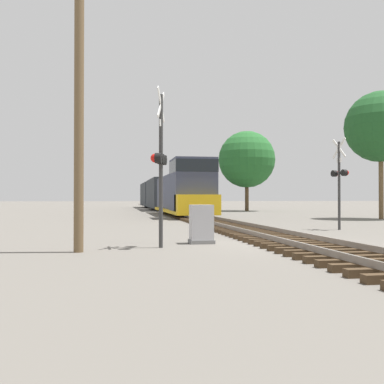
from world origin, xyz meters
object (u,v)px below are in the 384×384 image
at_px(freight_train, 163,194).
at_px(tree_far_right, 381,127).
at_px(utility_pole, 79,79).
at_px(relay_cabinet, 201,224).
at_px(tree_mid_background, 247,159).
at_px(crossing_signal_near, 160,161).
at_px(crossing_signal_far, 340,177).

bearing_deg(freight_train, tree_far_right, -60.82).
bearing_deg(tree_far_right, utility_pole, -140.10).
bearing_deg(relay_cabinet, tree_mid_background, 71.03).
relative_size(freight_train, utility_pole, 5.07).
relative_size(utility_pole, tree_far_right, 1.02).
relative_size(freight_train, tree_mid_background, 5.09).
height_order(crossing_signal_near, crossing_signal_far, crossing_signal_near).
xyz_separation_m(tree_far_right, tree_mid_background, (-3.61, 20.15, -0.61)).
height_order(freight_train, crossing_signal_near, crossing_signal_near).
bearing_deg(tree_mid_background, crossing_signal_near, -110.52).
xyz_separation_m(relay_cabinet, tree_mid_background, (11.83, 34.43, 5.19)).
bearing_deg(freight_train, utility_pole, -99.38).
distance_m(relay_cabinet, utility_pole, 5.76).
xyz_separation_m(crossing_signal_far, tree_mid_background, (4.42, 29.46, 3.37)).
distance_m(crossing_signal_near, relay_cabinet, 2.62).
bearing_deg(freight_train, crossing_signal_far, -81.67).
distance_m(freight_train, crossing_signal_far, 32.46).
relative_size(crossing_signal_far, relay_cabinet, 3.39).
height_order(freight_train, utility_pole, utility_pole).
bearing_deg(freight_train, relay_cabinet, -94.18).
relative_size(tree_far_right, tree_mid_background, 0.99).
height_order(crossing_signal_near, tree_mid_background, tree_mid_background).
height_order(freight_train, crossing_signal_far, freight_train).
relative_size(freight_train, tree_far_right, 5.15).
bearing_deg(crossing_signal_near, relay_cabinet, 142.67).
bearing_deg(crossing_signal_near, crossing_signal_far, 141.45).
bearing_deg(crossing_signal_near, utility_pole, -54.93).
distance_m(freight_train, relay_cabinet, 37.20).
xyz_separation_m(freight_train, utility_pole, (-6.41, -38.81, 2.76)).
xyz_separation_m(relay_cabinet, utility_pole, (-3.70, -1.74, 4.07)).
xyz_separation_m(utility_pole, tree_mid_background, (15.53, 36.16, 1.12)).
bearing_deg(crossing_signal_near, tree_mid_background, 176.89).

